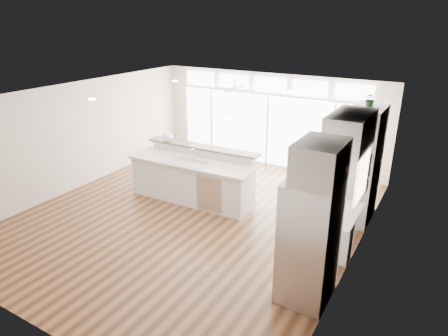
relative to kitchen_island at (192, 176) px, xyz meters
The scene contains 24 objects.
floor 1.02m from the kitchen_island, 53.78° to the right, with size 7.00×8.00×0.02m, color #462815.
ceiling 2.22m from the kitchen_island, 53.78° to the right, with size 7.00×8.00×0.02m, color white.
wall_back 3.47m from the kitchen_island, 81.99° to the left, with size 7.00×0.04×2.70m, color beige.
wall_front 4.72m from the kitchen_island, 84.20° to the right, with size 7.00×0.04×2.70m, color beige.
wall_left 3.18m from the kitchen_island, 167.98° to the right, with size 0.04×8.00×2.70m, color beige.
wall_right 4.09m from the kitchen_island, ahead, with size 0.04×8.00×2.70m, color beige.
glass_wall 3.36m from the kitchen_island, 81.85° to the left, with size 5.80×0.06×2.08m, color white.
transom_row 3.76m from the kitchen_island, 81.85° to the left, with size 5.90×0.06×0.40m, color white.
desk_window 4.05m from the kitchen_island, ahead, with size 0.04×0.85×0.85m, color white.
ceiling_fan 2.84m from the kitchen_island, 90.74° to the left, with size 1.16×1.16×0.32m, color silver.
recessed_lights 2.16m from the kitchen_island, 43.28° to the right, with size 3.40×3.00×0.02m, color #F1E0CD.
oven_cabinet 3.87m from the kitchen_island, 17.60° to the left, with size 0.64×1.20×2.50m, color silver.
desk_nook 3.63m from the kitchen_island, ahead, with size 0.72×1.30×0.76m, color silver.
upper_cabinets 4.05m from the kitchen_island, ahead, with size 0.64×1.30×0.64m, color silver.
refrigerator 4.12m from the kitchen_island, 29.11° to the right, with size 0.76×0.90×2.00m, color silver.
fridge_cabinet 4.48m from the kitchen_island, 28.71° to the right, with size 0.64×0.90×0.60m, color silver.
framed_photos 4.02m from the kitchen_island, ahead, with size 0.06×0.22×0.80m, color black.
kitchen_island is the anchor object (origin of this frame).
rug 3.38m from the kitchen_island, ahead, with size 0.99×0.72×0.01m, color #3A1D12.
office_chair 3.46m from the kitchen_island, ahead, with size 0.56×0.52×1.08m, color black.
fishbowl 1.27m from the kitchen_island, 158.93° to the left, with size 0.24×0.24×0.24m, color silver.
monitor 3.55m from the kitchen_island, ahead, with size 0.08×0.47×0.39m, color black.
keyboard 3.37m from the kitchen_island, ahead, with size 0.13×0.35×0.02m, color silver.
potted_plant 4.31m from the kitchen_island, 17.60° to the left, with size 0.27×0.30×0.24m, color #225123.
Camera 1 is at (4.66, -6.56, 4.23)m, focal length 32.00 mm.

